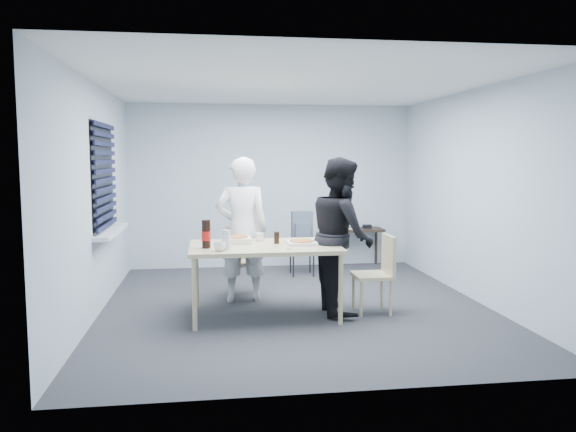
{
  "coord_description": "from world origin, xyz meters",
  "views": [
    {
      "loc": [
        -0.99,
        -6.48,
        1.77
      ],
      "look_at": [
        -0.07,
        0.1,
        1.07
      ],
      "focal_mm": 35.0,
      "sensor_mm": 36.0,
      "label": 1
    }
  ],
  "objects": [
    {
      "name": "mug_b",
      "position": [
        -0.42,
        -0.04,
        0.85
      ],
      "size": [
        0.1,
        0.1,
        0.09
      ],
      "primitive_type": "imported",
      "color": "white",
      "rests_on": "dining_table"
    },
    {
      "name": "pizza_box_a",
      "position": [
        -0.7,
        -0.18,
        0.84
      ],
      "size": [
        0.32,
        0.32,
        0.08
      ],
      "rotation": [
        0.0,
        0.0,
        0.0
      ],
      "color": "white",
      "rests_on": "dining_table"
    },
    {
      "name": "person_black",
      "position": [
        0.49,
        -0.32,
        0.89
      ],
      "size": [
        0.47,
        0.86,
        1.77
      ],
      "primitive_type": "imported",
      "rotation": [
        0.0,
        0.0,
        1.57
      ],
      "color": "black",
      "rests_on": "ground"
    },
    {
      "name": "side_table",
      "position": [
        1.32,
        2.28,
        0.54
      ],
      "size": [
        0.93,
        0.41,
        0.62
      ],
      "color": "#37231B",
      "rests_on": "ground"
    },
    {
      "name": "dining_table",
      "position": [
        -0.4,
        -0.36,
        0.74
      ],
      "size": [
        1.64,
        1.04,
        0.8
      ],
      "color": "#CAB884",
      "rests_on": "ground"
    },
    {
      "name": "mug_a",
      "position": [
        -0.9,
        -0.7,
        0.85
      ],
      "size": [
        0.17,
        0.17,
        0.1
      ],
      "primitive_type": "imported",
      "rotation": [
        0.0,
        0.0,
        0.52
      ],
      "color": "white",
      "rests_on": "dining_table"
    },
    {
      "name": "rubber_band",
      "position": [
        -0.17,
        -0.69,
        0.8
      ],
      "size": [
        0.07,
        0.07,
        0.0
      ],
      "primitive_type": "torus",
      "rotation": [
        0.0,
        0.0,
        0.26
      ],
      "color": "red",
      "rests_on": "dining_table"
    },
    {
      "name": "person_white",
      "position": [
        -0.6,
        0.33,
        0.89
      ],
      "size": [
        0.65,
        0.42,
        1.77
      ],
      "primitive_type": "imported",
      "rotation": [
        0.0,
        0.0,
        3.14
      ],
      "color": "white",
      "rests_on": "ground"
    },
    {
      "name": "backpack",
      "position": [
        0.37,
        1.71,
        0.74
      ],
      "size": [
        0.31,
        0.23,
        0.43
      ],
      "rotation": [
        0.0,
        0.0,
        0.3
      ],
      "color": "slate",
      "rests_on": "stool"
    },
    {
      "name": "room",
      "position": [
        -2.2,
        0.4,
        1.44
      ],
      "size": [
        5.0,
        5.0,
        5.0
      ],
      "color": "#313136",
      "rests_on": "ground"
    },
    {
      "name": "black_box",
      "position": [
        1.54,
        2.29,
        0.65
      ],
      "size": [
        0.14,
        0.1,
        0.06
      ],
      "primitive_type": "cube",
      "rotation": [
        0.0,
        0.0,
        -0.03
      ],
      "color": "black",
      "rests_on": "side_table"
    },
    {
      "name": "pizza_box_b",
      "position": [
        0.02,
        -0.37,
        0.82
      ],
      "size": [
        0.32,
        0.32,
        0.05
      ],
      "rotation": [
        0.0,
        0.0,
        0.27
      ],
      "color": "white",
      "rests_on": "dining_table"
    },
    {
      "name": "plastic_cups",
      "position": [
        -0.82,
        -0.61,
        0.9
      ],
      "size": [
        0.1,
        0.1,
        0.2
      ],
      "primitive_type": "cylinder",
      "rotation": [
        0.0,
        0.0,
        0.23
      ],
      "color": "silver",
      "rests_on": "dining_table"
    },
    {
      "name": "stool",
      "position": [
        0.37,
        1.73,
        0.42
      ],
      "size": [
        0.38,
        0.38,
        0.53
      ],
      "color": "black",
      "rests_on": "ground"
    },
    {
      "name": "soda_bottle",
      "position": [
        -1.03,
        -0.48,
        0.95
      ],
      "size": [
        0.1,
        0.1,
        0.3
      ],
      "rotation": [
        0.0,
        0.0,
        0.08
      ],
      "color": "black",
      "rests_on": "dining_table"
    },
    {
      "name": "papers",
      "position": [
        1.17,
        2.3,
        0.62
      ],
      "size": [
        0.26,
        0.31,
        0.0
      ],
      "primitive_type": "cube",
      "rotation": [
        0.0,
        0.0,
        -0.28
      ],
      "color": "white",
      "rests_on": "side_table"
    },
    {
      "name": "chair_far",
      "position": [
        -0.58,
        0.65,
        0.51
      ],
      "size": [
        0.42,
        0.42,
        0.89
      ],
      "color": "#CAB884",
      "rests_on": "ground"
    },
    {
      "name": "cola_glass",
      "position": [
        -0.25,
        -0.28,
        0.87
      ],
      "size": [
        0.08,
        0.08,
        0.13
      ],
      "primitive_type": "cylinder",
      "rotation": [
        0.0,
        0.0,
        0.42
      ],
      "color": "black",
      "rests_on": "dining_table"
    },
    {
      "name": "chair_right",
      "position": [
        0.91,
        -0.42,
        0.51
      ],
      "size": [
        0.42,
        0.42,
        0.89
      ],
      "color": "#CAB884",
      "rests_on": "ground"
    }
  ]
}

